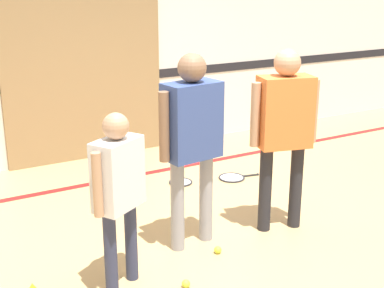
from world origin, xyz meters
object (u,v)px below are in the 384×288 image
person_student_right (284,121)px  tennis_ball_near_instructor (218,250)px  person_instructor (192,131)px  person_student_left (118,183)px  racket_second_spare (233,177)px  tennis_ball_stray_left (186,284)px  racket_spare_on_floor (180,181)px  tennis_ball_by_spare_racket (178,182)px

person_student_right → tennis_ball_near_instructor: size_ratio=25.78×
person_instructor → person_student_left: person_instructor is taller
person_instructor → racket_second_spare: size_ratio=3.21×
person_instructor → person_student_right: size_ratio=1.01×
person_student_left → racket_second_spare: person_student_left is taller
person_student_left → tennis_ball_stray_left: bearing=-62.7°
person_student_left → person_student_right: 1.71m
tennis_ball_near_instructor → tennis_ball_stray_left: size_ratio=1.00×
racket_spare_on_floor → person_student_right: bearing=-148.1°
racket_spare_on_floor → tennis_ball_by_spare_racket: tennis_ball_by_spare_racket is taller
person_student_right → tennis_ball_near_instructor: person_student_right is taller
racket_spare_on_floor → tennis_ball_stray_left: bearing=174.7°
tennis_ball_near_instructor → person_student_left: bearing=-175.9°
person_instructor → tennis_ball_near_instructor: (0.11, -0.27, -1.02)m
person_instructor → tennis_ball_stray_left: (-0.39, -0.60, -1.02)m
person_instructor → person_student_left: size_ratio=1.23×
person_instructor → racket_spare_on_floor: size_ratio=3.22×
racket_second_spare → tennis_ball_stray_left: (-1.62, -1.77, 0.02)m
racket_second_spare → tennis_ball_by_spare_racket: 0.68m
person_student_right → tennis_ball_near_instructor: 1.29m
person_student_right → tennis_ball_stray_left: bearing=35.1°
person_student_left → tennis_ball_by_spare_racket: bearing=20.2°
person_student_right → tennis_ball_near_instructor: (-0.78, -0.14, -1.02)m
person_student_right → racket_second_spare: size_ratio=3.19×
person_student_left → tennis_ball_near_instructor: 1.23m
person_student_left → tennis_ball_by_spare_racket: (1.37, 1.65, -0.82)m
racket_second_spare → tennis_ball_by_spare_racket: size_ratio=8.08×
tennis_ball_near_instructor → tennis_ball_by_spare_racket: size_ratio=1.00×
person_student_right → person_instructor: bearing=6.6°
person_student_left → tennis_ball_stray_left: person_student_left is taller
person_student_right → tennis_ball_stray_left: size_ratio=25.78×
racket_spare_on_floor → tennis_ball_near_instructor: tennis_ball_near_instructor is taller
person_instructor → person_student_left: bearing=-164.9°
person_instructor → tennis_ball_near_instructor: 1.06m
person_student_left → racket_second_spare: (2.03, 1.51, -0.85)m
person_instructor → racket_second_spare: 2.00m
racket_spare_on_floor → person_instructor: bearing=177.6°
tennis_ball_by_spare_racket → tennis_ball_stray_left: size_ratio=1.00×
tennis_ball_by_spare_racket → person_student_right: bearing=-77.4°
person_instructor → person_student_right: bearing=-15.4°
racket_second_spare → tennis_ball_near_instructor: size_ratio=8.08×
racket_spare_on_floor → racket_second_spare: 0.64m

